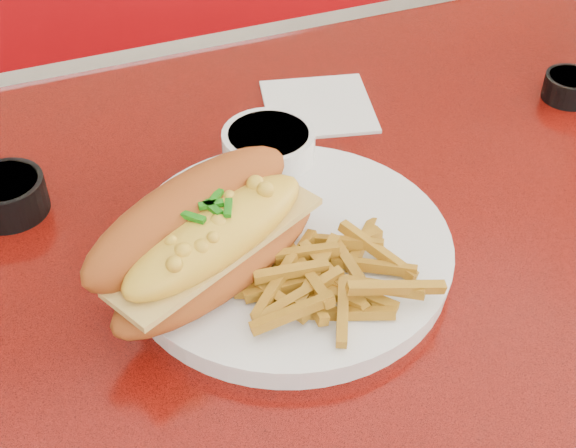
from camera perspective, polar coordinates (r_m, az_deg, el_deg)
name	(u,v)px	position (r m, az deg, el deg)	size (l,w,h in m)	color
diner_table	(389,372)	(0.80, 7.18, -10.38)	(1.23, 0.83, 0.77)	#B4150B
booth_bench_far	(185,165)	(1.57, -7.37, 4.18)	(1.20, 0.51, 0.90)	#9B0A0F
dinner_plate	(288,251)	(0.66, 0.00, -1.92)	(0.34, 0.34, 0.02)	white
mac_hoagie	(207,236)	(0.60, -5.75, -0.87)	(0.22, 0.18, 0.09)	#A44E1A
fries_pile	(330,271)	(0.61, 3.04, -3.34)	(0.11, 0.10, 0.03)	#C28921
fork	(357,217)	(0.68, 4.89, 0.47)	(0.02, 0.14, 0.00)	silver
gravy_ramekin	(269,153)	(0.74, -1.38, 5.10)	(0.10, 0.10, 0.05)	white
sauce_cup_left	(7,194)	(0.74, -19.33, 2.02)	(0.08, 0.08, 0.03)	black
sauce_cup_right	(569,86)	(0.90, 19.38, 9.24)	(0.07, 0.07, 0.03)	black
paper_napkin	(318,106)	(0.84, 2.15, 8.37)	(0.11, 0.11, 0.00)	silver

